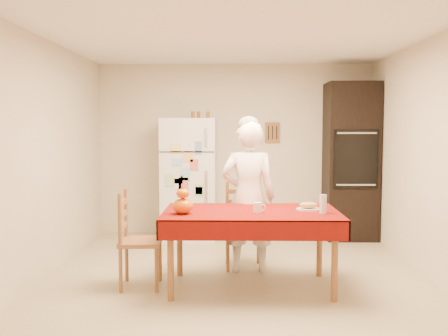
{
  "coord_description": "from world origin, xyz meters",
  "views": [
    {
      "loc": [
        -0.04,
        -5.12,
        1.57
      ],
      "look_at": [
        -0.13,
        0.2,
        1.14
      ],
      "focal_mm": 40.0,
      "sensor_mm": 36.0,
      "label": 1
    }
  ],
  "objects_px": {
    "seated_woman": "(248,197)",
    "dining_table": "(251,218)",
    "wine_glass": "(323,204)",
    "chair_far": "(243,222)",
    "pumpkin_lower": "(183,206)",
    "chair_left": "(134,236)",
    "bread_plate": "(308,209)",
    "coffee_mug": "(257,208)",
    "oven_cabinet": "(351,161)",
    "refrigerator": "(189,179)"
  },
  "relations": [
    {
      "from": "oven_cabinet",
      "to": "wine_glass",
      "type": "relative_size",
      "value": 12.5
    },
    {
      "from": "dining_table",
      "to": "pumpkin_lower",
      "type": "distance_m",
      "value": 0.68
    },
    {
      "from": "dining_table",
      "to": "chair_left",
      "type": "height_order",
      "value": "chair_left"
    },
    {
      "from": "seated_woman",
      "to": "wine_glass",
      "type": "distance_m",
      "value": 0.96
    },
    {
      "from": "chair_far",
      "to": "seated_woman",
      "type": "distance_m",
      "value": 0.37
    },
    {
      "from": "coffee_mug",
      "to": "bread_plate",
      "type": "distance_m",
      "value": 0.54
    },
    {
      "from": "dining_table",
      "to": "bread_plate",
      "type": "xyz_separation_m",
      "value": [
        0.57,
        0.05,
        0.08
      ]
    },
    {
      "from": "wine_glass",
      "to": "bread_plate",
      "type": "bearing_deg",
      "value": 124.39
    },
    {
      "from": "dining_table",
      "to": "coffee_mug",
      "type": "bearing_deg",
      "value": -61.6
    },
    {
      "from": "chair_far",
      "to": "refrigerator",
      "type": "bearing_deg",
      "value": 115.5
    },
    {
      "from": "chair_far",
      "to": "wine_glass",
      "type": "relative_size",
      "value": 5.4
    },
    {
      "from": "chair_left",
      "to": "wine_glass",
      "type": "relative_size",
      "value": 5.4
    },
    {
      "from": "chair_left",
      "to": "bread_plate",
      "type": "bearing_deg",
      "value": -91.14
    },
    {
      "from": "seated_woman",
      "to": "bread_plate",
      "type": "bearing_deg",
      "value": 139.15
    },
    {
      "from": "seated_woman",
      "to": "dining_table",
      "type": "bearing_deg",
      "value": 91.62
    },
    {
      "from": "chair_left",
      "to": "bread_plate",
      "type": "xyz_separation_m",
      "value": [
        1.71,
        0.05,
        0.26
      ]
    },
    {
      "from": "chair_left",
      "to": "refrigerator",
      "type": "bearing_deg",
      "value": -11.98
    },
    {
      "from": "seated_woman",
      "to": "coffee_mug",
      "type": "xyz_separation_m",
      "value": [
        0.06,
        -0.67,
        -0.01
      ]
    },
    {
      "from": "refrigerator",
      "to": "dining_table",
      "type": "relative_size",
      "value": 1.0
    },
    {
      "from": "pumpkin_lower",
      "to": "chair_left",
      "type": "bearing_deg",
      "value": 160.64
    },
    {
      "from": "bread_plate",
      "to": "chair_left",
      "type": "bearing_deg",
      "value": -178.34
    },
    {
      "from": "dining_table",
      "to": "coffee_mug",
      "type": "xyz_separation_m",
      "value": [
        0.06,
        -0.11,
        0.12
      ]
    },
    {
      "from": "seated_woman",
      "to": "chair_far",
      "type": "bearing_deg",
      "value": -75.6
    },
    {
      "from": "seated_woman",
      "to": "bread_plate",
      "type": "xyz_separation_m",
      "value": [
        0.57,
        -0.51,
        -0.05
      ]
    },
    {
      "from": "coffee_mug",
      "to": "bread_plate",
      "type": "bearing_deg",
      "value": 17.29
    },
    {
      "from": "oven_cabinet",
      "to": "seated_woman",
      "type": "relative_size",
      "value": 1.34
    },
    {
      "from": "seated_woman",
      "to": "pumpkin_lower",
      "type": "height_order",
      "value": "seated_woman"
    },
    {
      "from": "dining_table",
      "to": "chair_left",
      "type": "xyz_separation_m",
      "value": [
        -1.15,
        0.0,
        -0.18
      ]
    },
    {
      "from": "dining_table",
      "to": "pumpkin_lower",
      "type": "xyz_separation_m",
      "value": [
        -0.65,
        -0.17,
        0.14
      ]
    },
    {
      "from": "refrigerator",
      "to": "bread_plate",
      "type": "bearing_deg",
      "value": -57.63
    },
    {
      "from": "chair_far",
      "to": "chair_left",
      "type": "relative_size",
      "value": 1.0
    },
    {
      "from": "chair_left",
      "to": "wine_glass",
      "type": "height_order",
      "value": "chair_left"
    },
    {
      "from": "dining_table",
      "to": "seated_woman",
      "type": "relative_size",
      "value": 1.04
    },
    {
      "from": "chair_far",
      "to": "pumpkin_lower",
      "type": "bearing_deg",
      "value": -123.82
    },
    {
      "from": "dining_table",
      "to": "coffee_mug",
      "type": "relative_size",
      "value": 17.0
    },
    {
      "from": "wine_glass",
      "to": "bread_plate",
      "type": "distance_m",
      "value": 0.21
    },
    {
      "from": "chair_far",
      "to": "coffee_mug",
      "type": "xyz_separation_m",
      "value": [
        0.11,
        -0.87,
        0.3
      ]
    },
    {
      "from": "seated_woman",
      "to": "wine_glass",
      "type": "relative_size",
      "value": 9.3
    },
    {
      "from": "oven_cabinet",
      "to": "pumpkin_lower",
      "type": "relative_size",
      "value": 11.3
    },
    {
      "from": "chair_left",
      "to": "pumpkin_lower",
      "type": "bearing_deg",
      "value": -112.16
    },
    {
      "from": "refrigerator",
      "to": "oven_cabinet",
      "type": "bearing_deg",
      "value": 1.18
    },
    {
      "from": "chair_far",
      "to": "pumpkin_lower",
      "type": "xyz_separation_m",
      "value": [
        -0.59,
        -0.94,
        0.33
      ]
    },
    {
      "from": "chair_left",
      "to": "seated_woman",
      "type": "distance_m",
      "value": 1.31
    },
    {
      "from": "oven_cabinet",
      "to": "wine_glass",
      "type": "distance_m",
      "value": 2.5
    },
    {
      "from": "wine_glass",
      "to": "oven_cabinet",
      "type": "bearing_deg",
      "value": 71.07
    },
    {
      "from": "bread_plate",
      "to": "pumpkin_lower",
      "type": "bearing_deg",
      "value": -169.49
    },
    {
      "from": "oven_cabinet",
      "to": "chair_left",
      "type": "height_order",
      "value": "oven_cabinet"
    },
    {
      "from": "pumpkin_lower",
      "to": "wine_glass",
      "type": "distance_m",
      "value": 1.33
    },
    {
      "from": "bread_plate",
      "to": "seated_woman",
      "type": "bearing_deg",
      "value": 138.3
    },
    {
      "from": "pumpkin_lower",
      "to": "bread_plate",
      "type": "xyz_separation_m",
      "value": [
        1.21,
        0.23,
        -0.06
      ]
    }
  ]
}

